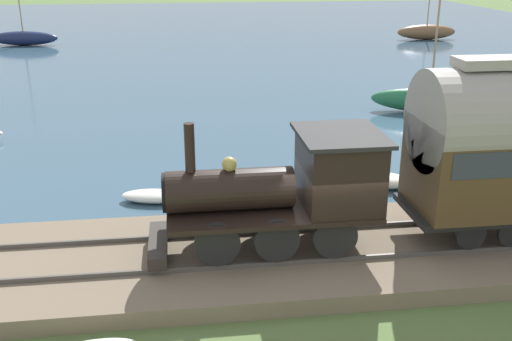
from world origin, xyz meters
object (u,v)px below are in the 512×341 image
sailboat_navy (24,38)px  sailboat_brown (426,32)px  steam_locomotive (295,183)px  rowboat_near_shore (155,196)px  sailboat_green (430,100)px  rowboat_far_out (380,180)px

sailboat_navy → sailboat_brown: 35.03m
steam_locomotive → rowboat_near_shore: steam_locomotive is taller
sailboat_green → sailboat_navy: (26.02, 24.79, -0.01)m
sailboat_green → sailboat_brown: size_ratio=1.06×
steam_locomotive → sailboat_navy: 42.77m
rowboat_far_out → sailboat_green: bearing=-14.4°
sailboat_green → sailboat_brown: (24.98, -10.23, 0.05)m
rowboat_far_out → sailboat_brown: bearing=-7.8°
rowboat_near_shore → steam_locomotive: bearing=-130.4°
sailboat_green → sailboat_navy: 35.94m
sailboat_brown → rowboat_far_out: 37.65m
sailboat_brown → rowboat_near_shore: bearing=147.0°
sailboat_navy → sailboat_brown: (-1.04, -35.01, 0.06)m
sailboat_brown → rowboat_far_out: (-34.16, 15.83, -0.43)m
rowboat_near_shore → rowboat_far_out: size_ratio=1.00×
steam_locomotive → sailboat_navy: (39.89, 15.33, -1.54)m
steam_locomotive → rowboat_far_out: bearing=-39.4°
sailboat_navy → rowboat_far_out: 40.09m
sailboat_brown → sailboat_navy: bearing=89.4°
rowboat_near_shore → sailboat_brown: bearing=-23.3°
sailboat_navy → rowboat_far_out: size_ratio=3.33×
steam_locomotive → sailboat_green: 16.86m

